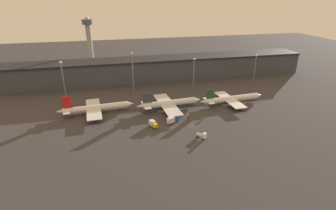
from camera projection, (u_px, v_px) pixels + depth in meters
name	position (u px, v px, depth m)	size (l,w,h in m)	color
ground	(193.00, 126.00, 143.02)	(600.00, 600.00, 0.00)	#383538
terminal_building	(160.00, 68.00, 218.28)	(247.30, 23.47, 17.88)	#3D424C
airplane_0	(96.00, 108.00, 156.84)	(45.79, 32.37, 12.76)	silver
airplane_1	(169.00, 104.00, 162.62)	(42.12, 36.31, 12.09)	silver
airplane_2	(231.00, 99.00, 170.86)	(45.50, 30.34, 11.31)	white
service_vehicle_0	(172.00, 120.00, 145.68)	(7.28, 5.47, 3.61)	#195199
service_vehicle_1	(153.00, 124.00, 141.34)	(4.35, 6.30, 3.50)	gold
service_vehicle_2	(201.00, 135.00, 130.23)	(4.93, 4.85, 3.38)	white
lamp_post_0	(62.00, 74.00, 178.33)	(1.80, 1.80, 24.99)	slate
lamp_post_1	(132.00, 67.00, 187.57)	(1.80, 1.80, 28.83)	slate
lamp_post_2	(194.00, 68.00, 198.81)	(1.80, 1.80, 22.13)	slate
lamp_post_3	(255.00, 64.00, 209.67)	(1.80, 1.80, 22.26)	slate
control_tower	(89.00, 41.00, 226.96)	(9.00, 9.00, 49.12)	#99999E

